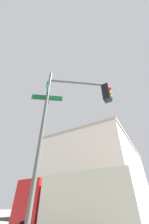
# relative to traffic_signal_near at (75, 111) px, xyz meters

# --- Properties ---
(traffic_signal_near) EXTENTS (2.49, 1.97, 6.25)m
(traffic_signal_near) POSITION_rel_traffic_signal_near_xyz_m (0.00, 0.00, 0.00)
(traffic_signal_near) COLOR #474C47
(traffic_signal_near) RESTS_ON ground_plane
(building_stucco) EXTENTS (15.14, 23.82, 12.34)m
(building_stucco) POSITION_rel_traffic_signal_near_xyz_m (-8.73, 25.69, 1.77)
(building_stucco) COLOR silver
(building_stucco) RESTS_ON ground_plane
(box_truck_second) EXTENTS (7.50, 2.96, 3.10)m
(box_truck_second) POSITION_rel_traffic_signal_near_xyz_m (-2.67, 4.41, -2.65)
(box_truck_second) COLOR #B21919
(box_truck_second) RESTS_ON ground_plane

